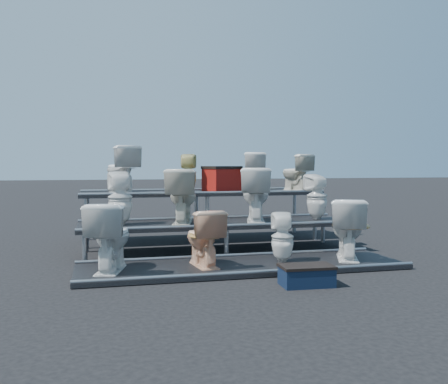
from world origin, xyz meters
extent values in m
plane|color=black|center=(0.00, 0.00, 0.00)|extent=(80.00, 80.00, 0.00)
cube|color=black|center=(0.00, -1.30, 0.03)|extent=(4.20, 1.20, 0.06)
cube|color=black|center=(0.00, 0.00, 0.23)|extent=(4.20, 1.20, 0.46)
cube|color=black|center=(0.00, 1.30, 0.43)|extent=(4.20, 1.20, 0.86)
imported|color=white|center=(-1.67, -1.30, 0.47)|extent=(0.65, 0.90, 0.83)
imported|color=#E6AF8A|center=(-0.52, -1.30, 0.42)|extent=(0.48, 0.75, 0.72)
imported|color=white|center=(0.55, -1.30, 0.39)|extent=(0.35, 0.36, 0.65)
imported|color=white|center=(1.49, -1.30, 0.47)|extent=(0.75, 0.93, 0.83)
imported|color=white|center=(-1.48, 0.00, 0.85)|extent=(0.38, 0.39, 0.78)
imported|color=beige|center=(-0.57, 0.00, 0.87)|extent=(0.65, 0.89, 0.82)
imported|color=white|center=(0.59, 0.00, 0.88)|extent=(0.68, 0.92, 0.84)
imported|color=white|center=(1.64, 0.00, 0.83)|extent=(0.38, 0.39, 0.73)
imported|color=white|center=(-1.40, 1.30, 1.26)|extent=(0.68, 0.89, 0.80)
imported|color=#CFC37B|center=(-0.24, 1.30, 1.20)|extent=(0.38, 0.38, 0.68)
imported|color=white|center=(1.01, 1.30, 1.21)|extent=(0.59, 0.78, 0.70)
imported|color=beige|center=(1.81, 1.30, 1.20)|extent=(0.55, 0.74, 0.68)
cube|color=#9F1211|center=(0.37, 1.27, 1.06)|extent=(0.70, 0.63, 0.41)
cube|color=black|center=(0.43, -2.36, 0.10)|extent=(0.58, 0.37, 0.20)
camera|label=1|loc=(-1.81, -7.42, 1.33)|focal=40.00mm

